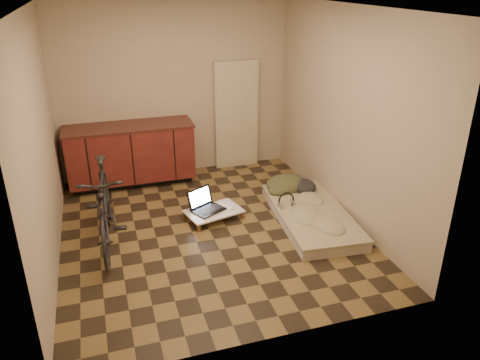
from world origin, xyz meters
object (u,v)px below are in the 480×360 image
object	(u,v)px
futon	(311,215)
laptop	(206,206)
bicycle	(104,202)
lap_desk	(214,212)

from	to	relation	value
futon	laptop	bearing A→B (deg)	164.21
bicycle	lap_desk	xyz separation A→B (m)	(1.32, 0.24, -0.45)
bicycle	laptop	distance (m)	1.33
laptop	bicycle	bearing A→B (deg)	165.20
bicycle	futon	xyz separation A→B (m)	(2.50, -0.19, -0.47)
futon	laptop	distance (m)	1.36
futon	laptop	xyz separation A→B (m)	(-1.26, 0.49, 0.09)
futon	bicycle	bearing A→B (deg)	-179.09
futon	lap_desk	world-z (taller)	futon
laptop	lap_desk	bearing A→B (deg)	-62.29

